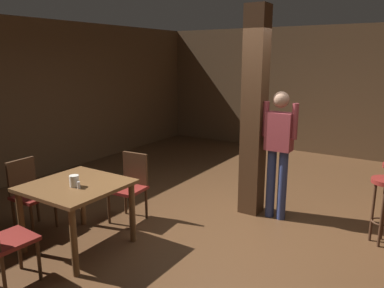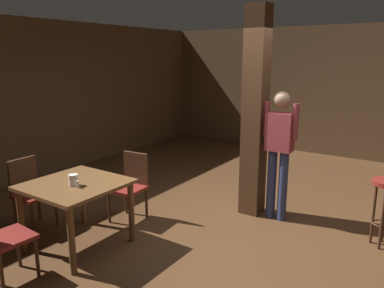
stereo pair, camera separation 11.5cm
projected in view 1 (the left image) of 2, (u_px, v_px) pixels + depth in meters
The scene contains 11 objects.
ground_plane at pixel (234, 228), 4.80m from camera, with size 10.80×10.80×0.00m, color #4C301C.
wall_back at pixel (327, 92), 8.17m from camera, with size 8.00×0.10×2.80m, color brown.
wall_left at pixel (31, 100), 6.57m from camera, with size 0.10×9.00×2.80m, color brown.
pillar at pixel (254, 114), 5.02m from camera, with size 0.28×0.28×2.80m, color #422816.
dining_table at pixel (77, 194), 4.20m from camera, with size 1.00×1.00×0.77m.
chair_north at pixel (130, 183), 4.97m from camera, with size 0.45×0.45×0.89m.
chair_south at pixel (1, 238), 3.48m from camera, with size 0.44×0.44×0.89m.
chair_west at pixel (29, 191), 4.69m from camera, with size 0.43×0.43×0.89m.
napkin_cup at pixel (74, 181), 4.07m from camera, with size 0.10×0.10×0.13m, color silver.
salt_shaker at pixel (79, 185), 4.01m from camera, with size 0.03×0.03×0.08m, color silver.
standing_person at pixel (279, 146), 4.90m from camera, with size 0.47×0.21×1.72m.
Camera 1 is at (1.93, -4.02, 2.15)m, focal length 35.00 mm.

